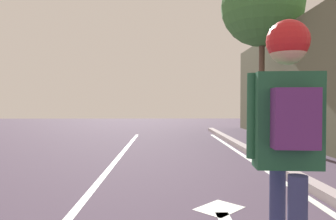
# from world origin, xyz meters

# --- Properties ---
(lane_arrow_head) EXTENTS (0.71, 0.71, 0.01)m
(lane_arrow_head) POSITION_xyz_m (1.95, 6.73, 0.00)
(lane_arrow_head) COLOR silver
(lane_arrow_head) RESTS_ON ground
(skater) EXTENTS (0.50, 0.65, 1.81)m
(skater) POSITION_xyz_m (2.02, 4.72, 1.25)
(skater) COLOR navy
(skater) RESTS_ON skateboard
(roadside_tree) EXTENTS (2.92, 2.92, 6.31)m
(roadside_tree) POSITION_xyz_m (4.77, 13.88, 4.84)
(roadside_tree) COLOR brown
(roadside_tree) RESTS_ON ground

